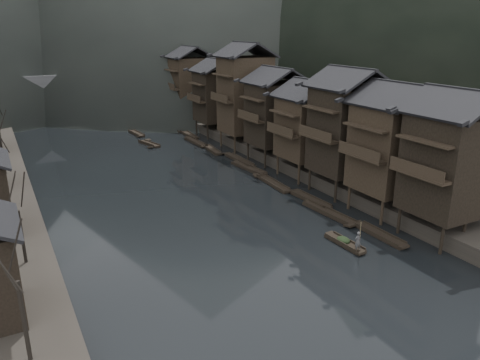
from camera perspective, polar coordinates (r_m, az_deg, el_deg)
water at (r=42.64m, az=-0.45°, el=-7.47°), size 300.00×300.00×0.00m
right_bank at (r=92.62m, az=7.30°, el=7.16°), size 40.00×200.00×1.80m
stilt_houses at (r=64.95m, az=5.01°, el=9.66°), size 9.00×67.60×16.49m
bare_trees at (r=51.96m, az=-26.46°, el=3.01°), size 3.99×59.60×7.98m
moored_sampans at (r=65.49m, az=0.05°, el=2.03°), size 2.68×60.02×0.47m
midriver_boats at (r=82.34m, az=-11.83°, el=5.03°), size 2.26×14.62×0.45m
stone_bridge at (r=108.34m, az=-18.75°, el=10.22°), size 40.00×6.00×9.00m
hero_sampan at (r=42.86m, az=12.64°, el=-7.51°), size 1.18×4.83×0.43m
cargo_heap at (r=42.78m, az=12.51°, el=-6.74°), size 1.06×1.38×0.63m
boatman at (r=41.23m, az=14.19°, el=-6.97°), size 0.66×0.44×1.79m
bamboo_pole at (r=40.23m, az=14.72°, el=-3.16°), size 1.63×1.66×4.02m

